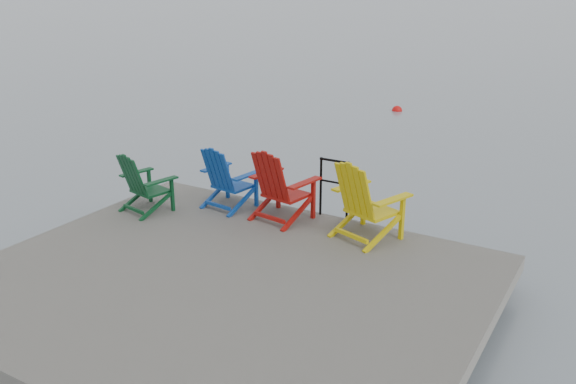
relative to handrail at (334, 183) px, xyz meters
The scene contains 8 objects.
ground 2.67m from the handrail, 95.83° to the right, with size 400.00×400.00×0.00m, color slate.
dock 2.56m from the handrail, 95.83° to the right, with size 6.00×5.00×1.40m.
handrail is the anchor object (origin of this frame).
chair_green 2.89m from the handrail, 154.08° to the right, with size 0.85×0.80×0.93m.
chair_blue 1.67m from the handrail, 163.33° to the right, with size 0.86×0.81×0.99m.
chair_red 0.80m from the handrail, 142.26° to the right, with size 0.96×0.90×1.09m.
chair_yellow 0.86m from the handrail, 34.49° to the right, with size 1.06×1.01×1.12m.
buoy_a 10.49m from the handrail, 105.71° to the left, with size 0.32×0.32×0.32m, color red.
Camera 1 is at (4.00, -5.21, 3.90)m, focal length 38.00 mm.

